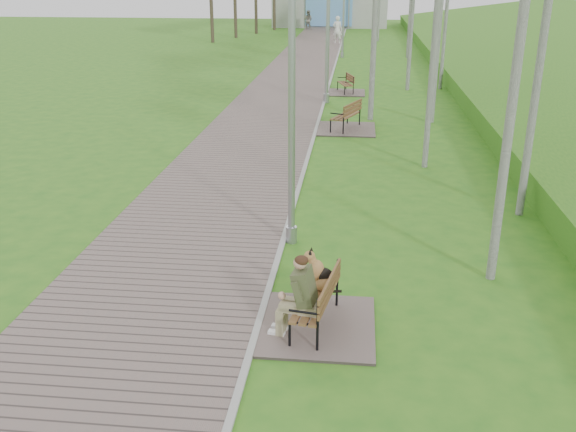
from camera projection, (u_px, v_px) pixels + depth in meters
The scene contains 13 objects.
ground at pixel (273, 276), 10.60m from camera, with size 120.00×120.00×0.00m, color #2E6A1C.
walkway at pixel (295, 75), 30.72m from camera, with size 3.50×67.00×0.04m, color #6F5F5A.
kerb at pixel (332, 76), 30.54m from camera, with size 0.10×67.00×0.05m, color #999993.
building_north at pixel (331, 3), 57.34m from camera, with size 10.00×5.20×4.00m.
bench_main at pixel (311, 303), 8.92m from camera, with size 1.62×1.80×1.41m.
bench_second at pixel (346, 123), 20.26m from camera, with size 1.81×2.01×1.11m.
bench_third at pixel (345, 89), 26.34m from camera, with size 1.54×1.71×0.94m.
lamp_post_near at pixel (292, 108), 11.02m from camera, with size 0.21×0.21×5.38m.
lamp_post_second at pixel (328, 28), 23.52m from camera, with size 0.23×0.23×5.86m.
lamp_post_third at pixel (344, 14), 36.28m from camera, with size 0.20×0.20×5.14m.
lamp_post_far at pixel (349, 0), 54.32m from camera, with size 0.20×0.20×5.14m.
pedestrian_near at pixel (337, 30), 43.86m from camera, with size 0.67×0.44×1.84m, color white.
pedestrian_far at pixel (308, 20), 54.38m from camera, with size 0.77×0.60×1.58m, color gray.
Camera 1 is at (1.28, -9.45, 4.72)m, focal length 40.00 mm.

